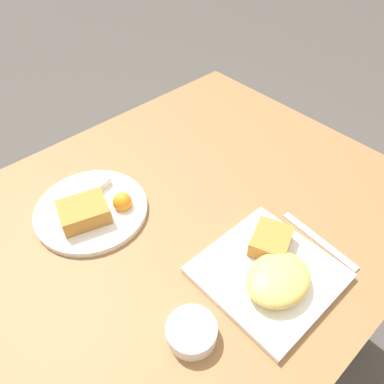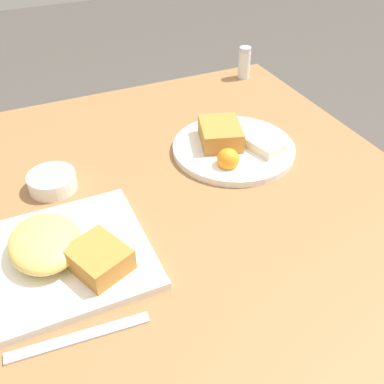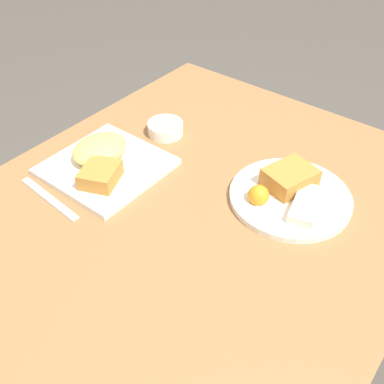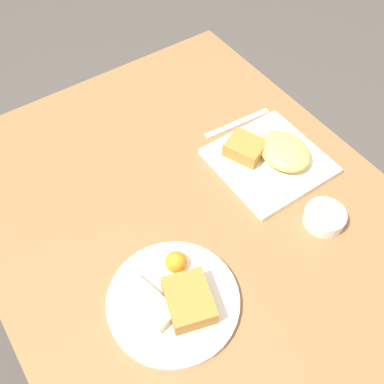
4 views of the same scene
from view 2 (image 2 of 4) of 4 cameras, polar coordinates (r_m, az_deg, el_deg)
The scene contains 6 objects.
dining_table at distance 0.84m, azimuth 1.07°, elevation -6.81°, with size 1.07×0.86×0.71m.
plate_square_near at distance 0.72m, azimuth -15.97°, elevation -7.13°, with size 0.24×0.24×0.06m.
plate_oval_far at distance 0.94m, azimuth 5.11°, elevation 5.96°, with size 0.25×0.25×0.05m.
sauce_ramekin at distance 0.87m, azimuth -17.33°, elevation 1.34°, with size 0.09×0.09×0.03m.
salt_shaker at distance 1.26m, azimuth 6.64°, elevation 15.77°, with size 0.03×0.03×0.08m.
butter_knife at distance 0.64m, azimuth -14.15°, elevation -17.47°, with size 0.03×0.19×0.00m.
Camera 2 is at (0.53, -0.26, 1.23)m, focal length 42.00 mm.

